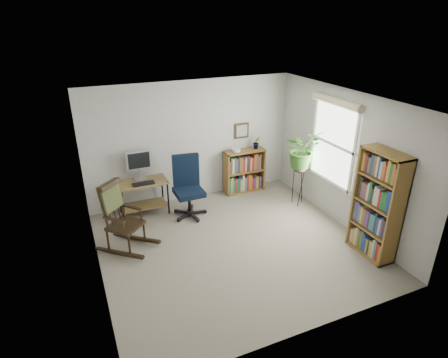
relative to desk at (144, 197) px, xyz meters
name	(u,v)px	position (x,y,z in m)	size (l,w,h in m)	color
floor	(234,246)	(1.10, -1.70, -0.33)	(4.20, 4.00, 0.00)	gray
ceiling	(235,102)	(1.10, -1.70, 2.07)	(4.20, 4.00, 0.00)	silver
wall_back	(192,142)	(1.10, 0.30, 0.87)	(4.20, 0.00, 2.40)	#B1B1AD
wall_front	(313,250)	(1.10, -3.70, 0.87)	(4.20, 0.00, 2.40)	#B1B1AD
wall_left	(91,206)	(-1.00, -1.70, 0.87)	(0.00, 4.00, 2.40)	#B1B1AD
wall_right	(344,160)	(3.20, -1.70, 0.87)	(0.00, 4.00, 2.40)	#B1B1AD
window	(333,144)	(3.16, -1.40, 1.07)	(0.12, 1.20, 1.50)	white
desk	(144,197)	(0.00, 0.00, 0.00)	(0.91, 0.50, 0.65)	olive
monitor	(139,165)	(0.00, 0.14, 0.61)	(0.46, 0.16, 0.56)	#B2B2B7
keyboard	(144,184)	(0.00, -0.12, 0.34)	(0.40, 0.15, 0.03)	black
office_chair	(189,188)	(0.76, -0.45, 0.26)	(0.64, 0.64, 1.18)	black
rocking_chair	(124,217)	(-0.52, -1.05, 0.25)	(0.60, 1.00, 1.16)	black
low_bookshelf	(244,171)	(2.18, 0.12, 0.13)	(0.87, 0.29, 0.92)	brown
tall_bookshelf	(378,205)	(3.02, -2.74, 0.54)	(0.32, 0.76, 1.73)	brown
plant_stand	(299,184)	(2.90, -0.86, 0.10)	(0.24, 0.24, 0.86)	black
spider_plant	(303,131)	(2.90, -0.86, 1.20)	(1.69, 1.88, 1.46)	#2F5C20
potted_plant_small	(256,146)	(2.46, 0.13, 0.64)	(0.13, 0.24, 0.11)	#2F5C20
framed_picture	(242,131)	(2.18, 0.27, 0.97)	(0.32, 0.04, 0.32)	black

